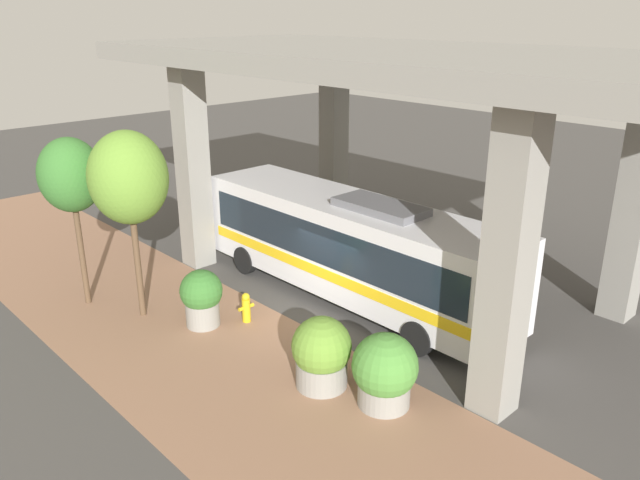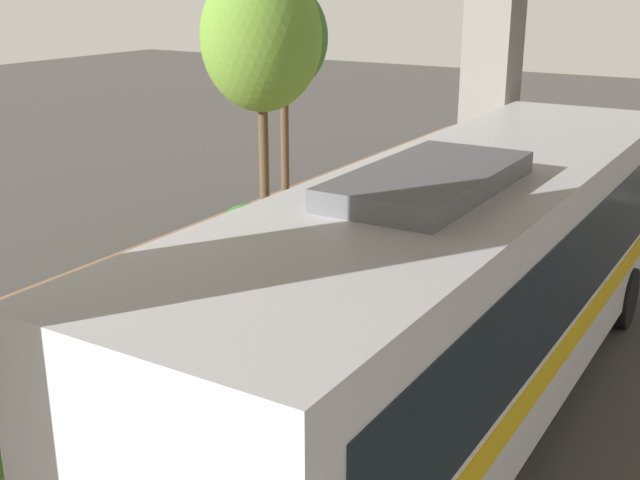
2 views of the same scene
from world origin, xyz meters
The scene contains 8 objects.
ground_plane centered at (0.00, 0.00, 0.00)m, with size 80.00×80.00×0.00m, color #474442.
sidewalk_strip centered at (-3.00, 0.00, 0.01)m, with size 6.00×40.00×0.02m.
bus centered at (2.43, 0.26, 1.90)m, with size 2.78×11.45×3.51m.
fire_hydrant centered at (-1.06, 1.26, 0.48)m, with size 0.53×0.26×0.95m.
planter_front centered at (-1.76, -2.76, 0.92)m, with size 1.49×1.49×1.87m.
planter_back centered at (-2.13, 1.98, 0.93)m, with size 1.26×1.26×1.76m.
street_tree_near centered at (-3.97, 5.82, 4.20)m, with size 1.89×1.89×5.37m.
street_tree_far centered at (-3.11, 3.82, 4.35)m, with size 2.27×2.27×5.73m.
Camera 2 is at (5.77, -8.59, 5.44)m, focal length 45.00 mm.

